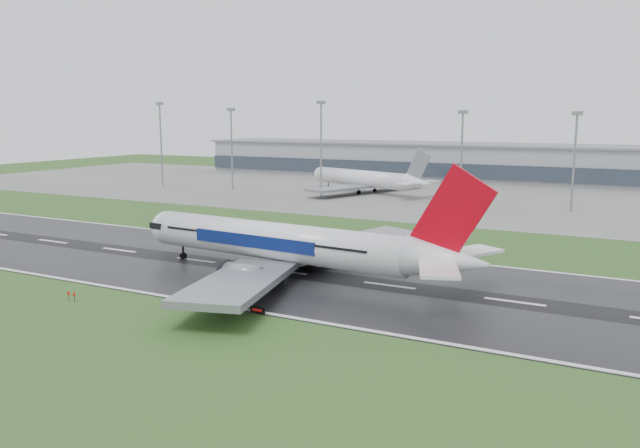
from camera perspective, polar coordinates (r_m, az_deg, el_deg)
The scene contains 12 objects.
ground at distance 123.26m, azimuth -11.28°, elevation -3.29°, with size 520.00×520.00×0.00m, color #274D1C.
runway at distance 123.25m, azimuth -11.28°, elevation -3.27°, with size 400.00×45.00×0.10m, color black.
apron at distance 232.75m, azimuth 8.29°, elevation 2.90°, with size 400.00×130.00×0.08m, color slate.
terminal at distance 289.19m, azimuth 12.26°, elevation 5.59°, with size 240.00×36.00×15.00m, color gray.
main_airliner at distance 106.34m, azimuth -2.22°, elevation 0.31°, with size 66.93×63.75×19.76m, color white, non-canonical shape.
parked_airliner at distance 227.77m, azimuth 4.24°, elevation 4.94°, with size 56.69×52.78×16.62m, color silver, non-canonical shape.
runway_sign at distance 89.15m, azimuth -5.71°, elevation -7.86°, with size 2.30×0.26×1.04m, color black, non-canonical shape.
floodmast_0 at distance 259.05m, azimuth -14.31°, elevation 6.93°, with size 0.64×0.64×31.99m, color gray.
floodmast_1 at distance 237.75m, azimuth -8.06°, elevation 6.61°, with size 0.64×0.64×29.53m, color gray.
floodmast_2 at distance 218.03m, azimuth 0.09°, elevation 6.72°, with size 0.64×0.64×31.72m, color gray.
floodmast_3 at distance 200.40m, azimuth 12.77°, elevation 5.72°, with size 0.64×0.64×28.32m, color gray.
floodmast_4 at distance 194.72m, azimuth 22.18°, elevation 5.06°, with size 0.64×0.64×27.82m, color gray.
Camera 1 is at (75.58, -93.43, 27.43)m, focal length 35.03 mm.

